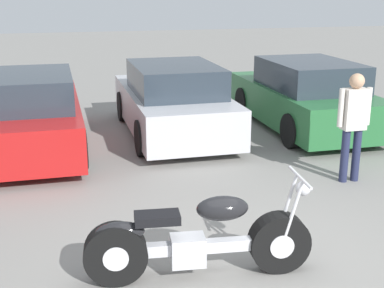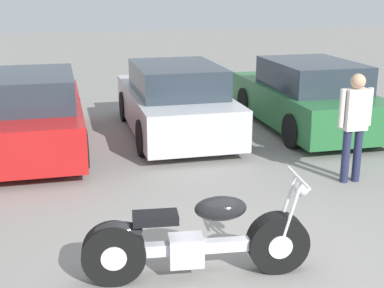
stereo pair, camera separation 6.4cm
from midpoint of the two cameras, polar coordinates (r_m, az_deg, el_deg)
ground_plane at (r=5.69m, az=6.00°, el=-13.28°), size 60.00×60.00×0.00m
motorcycle at (r=5.38m, az=0.05°, el=-10.28°), size 2.28×0.69×1.02m
parked_car_red at (r=9.78m, az=-17.22°, el=3.03°), size 1.82×4.13×1.40m
parked_car_silver at (r=10.41m, az=-2.23°, el=4.55°), size 1.82×4.13×1.40m
parked_car_green at (r=11.09m, az=11.71°, el=4.96°), size 1.82×4.13×1.40m
person_standing at (r=8.10m, az=16.64°, el=2.59°), size 0.52×0.22×1.62m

